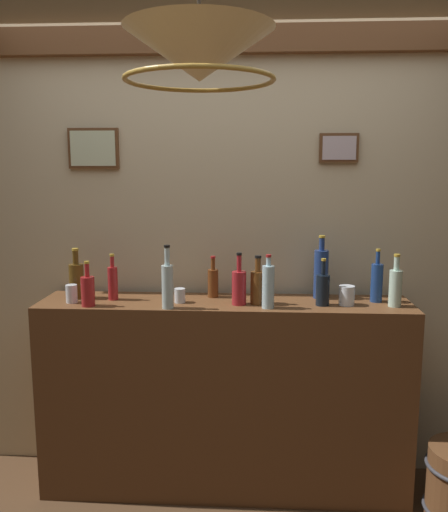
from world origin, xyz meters
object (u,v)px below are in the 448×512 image
at_px(liquor_bottle_rye, 239,286).
at_px(liquor_bottle_whiskey, 168,284).
at_px(liquor_bottle_brandy, 258,286).
at_px(liquor_bottle_rum, 268,286).
at_px(liquor_bottle_sherry, 77,279).
at_px(liquor_bottle_port, 213,282).
at_px(liquor_bottle_gin, 88,290).
at_px(glass_tumbler_highball, 180,296).
at_px(liquor_bottle_vodka, 377,282).
at_px(liquor_bottle_amaro, 321,273).
at_px(liquor_bottle_tequila, 395,286).
at_px(glass_tumbler_rocks, 347,295).
at_px(pendant_lamp, 199,57).
at_px(liquor_bottle_scotch, 113,282).
at_px(glass_tumbler_shot, 72,294).
at_px(liquor_bottle_mezcal, 323,289).

relative_size(liquor_bottle_rye, liquor_bottle_whiskey, 0.84).
distance_m(liquor_bottle_rye, liquor_bottle_brandy, 0.10).
height_order(liquor_bottle_rum, liquor_bottle_sherry, same).
bearing_deg(liquor_bottle_port, liquor_bottle_gin, -159.76).
bearing_deg(glass_tumbler_highball, liquor_bottle_gin, -167.92).
distance_m(liquor_bottle_rum, liquor_bottle_vodka, 0.59).
bearing_deg(liquor_bottle_rye, liquor_bottle_amaro, 20.60).
distance_m(liquor_bottle_tequila, liquor_bottle_vodka, 0.12).
distance_m(liquor_bottle_brandy, liquor_bottle_vodka, 0.62).
relative_size(glass_tumbler_rocks, pendant_lamp, 0.18).
xyz_separation_m(liquor_bottle_brandy, liquor_bottle_port, (-0.24, 0.13, -0.01)).
relative_size(liquor_bottle_rum, liquor_bottle_brandy, 1.07).
height_order(liquor_bottle_scotch, liquor_bottle_amaro, liquor_bottle_amaro).
bearing_deg(liquor_bottle_gin, liquor_bottle_scotch, 56.89).
height_order(liquor_bottle_sherry, glass_tumbler_shot, liquor_bottle_sherry).
bearing_deg(liquor_bottle_brandy, glass_tumbler_rocks, 0.15).
height_order(liquor_bottle_scotch, pendant_lamp, pendant_lamp).
bearing_deg(liquor_bottle_tequila, glass_tumbler_rocks, 176.79).
distance_m(liquor_bottle_mezcal, liquor_bottle_sherry, 1.30).
relative_size(liquor_bottle_rum, liquor_bottle_whiskey, 0.85).
distance_m(liquor_bottle_scotch, pendant_lamp, 1.43).
bearing_deg(liquor_bottle_tequila, liquor_bottle_rum, -174.04).
xyz_separation_m(liquor_bottle_gin, liquor_bottle_brandy, (0.86, 0.09, 0.01)).
relative_size(liquor_bottle_brandy, liquor_bottle_vodka, 0.90).
bearing_deg(glass_tumbler_rocks, liquor_bottle_whiskey, -172.67).
xyz_separation_m(liquor_bottle_rye, liquor_bottle_whiskey, (-0.35, -0.10, 0.03)).
height_order(liquor_bottle_scotch, glass_tumbler_shot, liquor_bottle_scotch).
height_order(liquor_bottle_vodka, glass_tumbler_shot, liquor_bottle_vodka).
distance_m(liquor_bottle_sherry, pendant_lamp, 1.53).
relative_size(liquor_bottle_whiskey, liquor_bottle_port, 1.42).
bearing_deg(liquor_bottle_vodka, liquor_bottle_brandy, -172.55).
height_order(liquor_bottle_rye, glass_tumbler_shot, liquor_bottle_rye).
bearing_deg(liquor_bottle_tequila, liquor_bottle_mezcal, 179.68).
bearing_deg(liquor_bottle_vodka, glass_tumbler_highball, -175.68).
relative_size(liquor_bottle_gin, liquor_bottle_amaro, 0.68).
relative_size(liquor_bottle_amaro, glass_tumbler_rocks, 3.39).
distance_m(liquor_bottle_rye, liquor_bottle_vodka, 0.72).
height_order(liquor_bottle_amaro, pendant_lamp, pendant_lamp).
height_order(liquor_bottle_rum, liquor_bottle_whiskey, liquor_bottle_whiskey).
bearing_deg(liquor_bottle_scotch, liquor_bottle_gin, -123.11).
distance_m(liquor_bottle_mezcal, liquor_bottle_brandy, 0.33).
bearing_deg(glass_tumbler_highball, pendant_lamp, -77.04).
bearing_deg(glass_tumbler_rocks, glass_tumbler_shot, -178.77).
bearing_deg(pendant_lamp, liquor_bottle_rum, 71.97).
height_order(liquor_bottle_sherry, pendant_lamp, pendant_lamp).
bearing_deg(liquor_bottle_amaro, liquor_bottle_scotch, -174.86).
xyz_separation_m(liquor_bottle_port, glass_tumbler_rocks, (0.69, -0.13, -0.03)).
height_order(liquor_bottle_rum, liquor_bottle_amaro, liquor_bottle_amaro).
relative_size(liquor_bottle_scotch, liquor_bottle_brandy, 0.97).
bearing_deg(liquor_bottle_gin, liquor_bottle_mezcal, 4.00).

